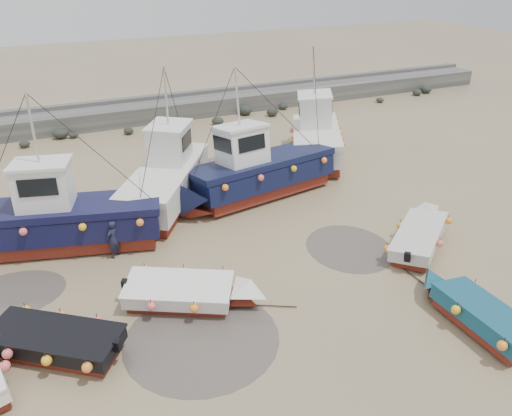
# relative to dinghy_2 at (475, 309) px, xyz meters

# --- Properties ---
(ground) EXTENTS (120.00, 120.00, 0.00)m
(ground) POSITION_rel_dinghy_2_xyz_m (-5.55, 3.80, -0.55)
(ground) COLOR #9A845D
(ground) RESTS_ON ground
(seawall) EXTENTS (60.00, 4.92, 1.50)m
(seawall) POSITION_rel_dinghy_2_xyz_m (-5.50, 25.79, 0.07)
(seawall) COLOR slate
(seawall) RESTS_ON ground
(puddle_a) EXTENTS (4.88, 4.88, 0.01)m
(puddle_a) POSITION_rel_dinghy_2_xyz_m (-8.27, 2.84, -0.55)
(puddle_a) COLOR #504740
(puddle_a) RESTS_ON ground
(puddle_b) EXTENTS (3.43, 3.43, 0.01)m
(puddle_b) POSITION_rel_dinghy_2_xyz_m (-1.08, 5.50, -0.55)
(puddle_b) COLOR #504740
(puddle_b) RESTS_ON ground
(puddle_c) EXTENTS (3.82, 3.82, 0.01)m
(puddle_c) POSITION_rel_dinghy_2_xyz_m (-13.75, 7.70, -0.55)
(puddle_c) COLOR #504740
(puddle_c) RESTS_ON ground
(puddle_d) EXTENTS (6.74, 6.74, 0.01)m
(puddle_d) POSITION_rel_dinghy_2_xyz_m (-2.29, 14.12, -0.55)
(puddle_d) COLOR #504740
(puddle_d) RESTS_ON ground
(dinghy_2) EXTENTS (2.08, 5.71, 1.43)m
(dinghy_2) POSITION_rel_dinghy_2_xyz_m (0.00, 0.00, 0.00)
(dinghy_2) COLOR maroon
(dinghy_2) RESTS_ON ground
(dinghy_3) EXTENTS (5.38, 4.45, 1.43)m
(dinghy_3) POSITION_rel_dinghy_2_xyz_m (1.76, 4.56, -0.01)
(dinghy_3) COLOR maroon
(dinghy_3) RESTS_ON ground
(dinghy_4) EXTENTS (5.49, 4.31, 1.43)m
(dinghy_4) POSITION_rel_dinghy_2_xyz_m (-12.69, 4.22, -0.01)
(dinghy_4) COLOR maroon
(dinghy_4) RESTS_ON ground
(dinghy_5) EXTENTS (5.52, 3.52, 1.43)m
(dinghy_5) POSITION_rel_dinghy_2_xyz_m (-8.05, 4.68, -0.00)
(dinghy_5) COLOR maroon
(dinghy_5) RESTS_ON ground
(cabin_boat_0) EXTENTS (9.90, 4.35, 6.22)m
(cabin_boat_0) POSITION_rel_dinghy_2_xyz_m (-11.71, 10.34, 0.79)
(cabin_boat_0) COLOR maroon
(cabin_boat_0) RESTS_ON ground
(cabin_boat_1) EXTENTS (6.49, 9.17, 6.22)m
(cabin_boat_1) POSITION_rel_dinghy_2_xyz_m (-6.47, 12.90, 0.79)
(cabin_boat_1) COLOR maroon
(cabin_boat_1) RESTS_ON ground
(cabin_boat_2) EXTENTS (10.46, 4.06, 6.22)m
(cabin_boat_2) POSITION_rel_dinghy_2_xyz_m (-2.84, 11.38, 0.78)
(cabin_boat_2) COLOR maroon
(cabin_boat_2) RESTS_ON ground
(cabin_boat_3) EXTENTS (5.59, 8.70, 6.22)m
(cabin_boat_3) POSITION_rel_dinghy_2_xyz_m (2.84, 14.91, 0.82)
(cabin_boat_3) COLOR maroon
(cabin_boat_3) RESTS_ON ground
(person) EXTENTS (0.69, 0.66, 1.58)m
(person) POSITION_rel_dinghy_2_xyz_m (-9.89, 8.71, -0.55)
(person) COLOR #191B32
(person) RESTS_ON ground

